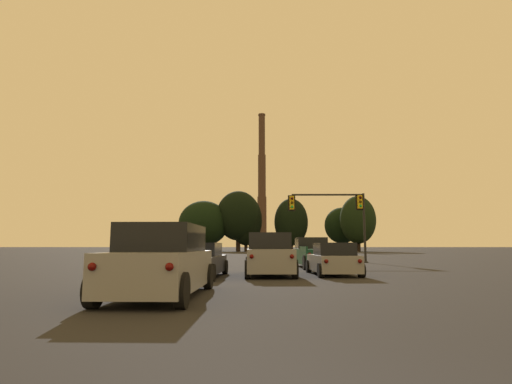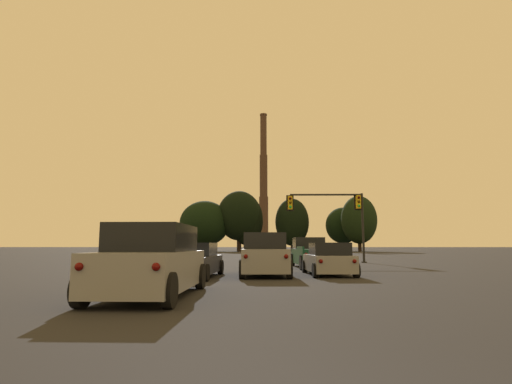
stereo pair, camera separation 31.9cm
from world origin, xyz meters
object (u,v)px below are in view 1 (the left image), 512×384
(pickup_truck_right_lane_front, at_px, (315,254))
(hatchback_right_lane_second, at_px, (333,260))
(sedan_left_lane_second, at_px, (199,261))
(smokestack, at_px, (262,194))
(suv_left_lane_third, at_px, (162,262))
(traffic_light_overhead_right, at_px, (338,209))
(suv_center_lane_second, at_px, (269,255))

(pickup_truck_right_lane_front, bearing_deg, hatchback_right_lane_second, -92.73)
(sedan_left_lane_second, xyz_separation_m, smokestack, (3.96, 163.86, 23.76))
(suv_left_lane_third, xyz_separation_m, smokestack, (3.95, 170.28, 23.53))
(hatchback_right_lane_second, distance_m, smokestack, 164.35)
(hatchback_right_lane_second, relative_size, traffic_light_overhead_right, 0.68)
(hatchback_right_lane_second, bearing_deg, pickup_truck_right_lane_front, 87.70)
(hatchback_right_lane_second, relative_size, sedan_left_lane_second, 0.87)
(sedan_left_lane_second, height_order, smokestack, smokestack)
(suv_center_lane_second, relative_size, sedan_left_lane_second, 1.04)
(pickup_truck_right_lane_front, height_order, sedan_left_lane_second, pickup_truck_right_lane_front)
(suv_left_lane_third, distance_m, suv_center_lane_second, 8.06)
(pickup_truck_right_lane_front, height_order, hatchback_right_lane_second, pickup_truck_right_lane_front)
(traffic_light_overhead_right, bearing_deg, hatchback_right_lane_second, -102.38)
(suv_center_lane_second, xyz_separation_m, traffic_light_overhead_right, (5.70, 12.97, 3.22))
(pickup_truck_right_lane_front, bearing_deg, traffic_light_overhead_right, 65.14)
(suv_center_lane_second, bearing_deg, pickup_truck_right_lane_front, 64.11)
(pickup_truck_right_lane_front, distance_m, smokestack, 158.12)
(suv_center_lane_second, distance_m, sedan_left_lane_second, 3.17)
(sedan_left_lane_second, relative_size, traffic_light_overhead_right, 0.78)
(pickup_truck_right_lane_front, distance_m, hatchback_right_lane_second, 6.27)
(smokestack, bearing_deg, suv_left_lane_third, -91.33)
(hatchback_right_lane_second, height_order, traffic_light_overhead_right, traffic_light_overhead_right)
(pickup_truck_right_lane_front, xyz_separation_m, smokestack, (-1.97, 156.34, 23.62))
(sedan_left_lane_second, distance_m, traffic_light_overhead_right, 16.87)
(traffic_light_overhead_right, bearing_deg, sedan_left_lane_second, -121.67)
(suv_left_lane_third, xyz_separation_m, suv_center_lane_second, (2.96, 7.50, 0.00))
(sedan_left_lane_second, xyz_separation_m, traffic_light_overhead_right, (8.67, 14.05, 3.45))
(pickup_truck_right_lane_front, bearing_deg, suv_left_lane_third, -115.10)
(suv_center_lane_second, distance_m, traffic_light_overhead_right, 14.53)
(pickup_truck_right_lane_front, relative_size, suv_center_lane_second, 1.13)
(hatchback_right_lane_second, distance_m, traffic_light_overhead_right, 13.55)
(suv_left_lane_third, distance_m, sedan_left_lane_second, 6.42)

